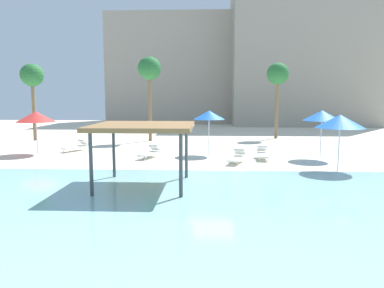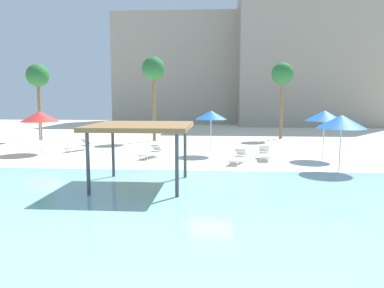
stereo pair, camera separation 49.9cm
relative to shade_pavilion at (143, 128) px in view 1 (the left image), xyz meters
The scene contains 16 objects.
ground_plane 3.99m from the shade_pavilion, 35.16° to the left, with size 80.00×80.00×0.00m, color beige.
lagoon_water 4.92m from the shade_pavilion, 52.88° to the right, with size 44.00×13.50×0.04m, color #8CC6CC.
shade_pavilion is the anchor object (origin of this frame).
beach_umbrella_blue_0 9.09m from the shade_pavilion, 72.92° to the left, with size 2.01×2.01×2.81m.
beach_umbrella_blue_1 11.89m from the shade_pavilion, 38.38° to the left, with size 2.21×2.21×2.89m.
beach_umbrella_blue_3 9.85m from the shade_pavilion, 22.12° to the left, with size 2.38×2.38×2.82m.
beach_umbrella_red_5 11.91m from the shade_pavilion, 134.85° to the left, with size 2.44×2.44×2.75m.
lounge_chair_0 7.43m from the shade_pavilion, 53.41° to the left, with size 1.20×1.99×0.74m.
lounge_chair_1 7.60m from the shade_pavilion, 96.94° to the left, with size 1.25×1.98×0.74m.
lounge_chair_2 9.44m from the shade_pavilion, 50.47° to the left, with size 0.75×1.94×0.74m.
lounge_chair_4 11.93m from the shade_pavilion, 122.80° to the left, with size 1.48×1.94×0.74m.
palm_tree_0 20.04m from the shade_pavilion, 127.24° to the left, with size 1.90×1.90×6.39m.
palm_tree_1 16.34m from the shade_pavilion, 97.96° to the left, with size 1.90×1.90×6.91m.
palm_tree_3 20.40m from the shade_pavilion, 64.76° to the left, with size 1.90×1.90×6.59m.
hotel_block_0 39.95m from the shade_pavilion, 93.25° to the left, with size 17.78×10.35×14.67m, color #9E9384.
hotel_block_1 38.95m from the shade_pavilion, 67.63° to the left, with size 18.06×11.17×16.98m, color #9E9384.
Camera 1 is at (0.08, -16.86, 3.73)m, focal length 35.06 mm.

